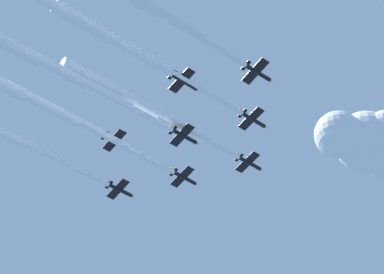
% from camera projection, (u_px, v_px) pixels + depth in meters
% --- Properties ---
extents(jet_lead, '(70.19, 10.35, 4.08)m').
position_uv_depth(jet_lead, '(133.00, 100.00, 246.97)').
color(jet_lead, black).
extents(jet_port_inner, '(79.62, 10.13, 4.18)m').
position_uv_depth(jet_port_inner, '(45.00, 105.00, 245.52)').
color(jet_port_inner, black).
extents(jet_starboard_inner, '(70.54, 10.06, 4.08)m').
position_uv_depth(jet_starboard_inner, '(129.00, 48.00, 231.59)').
color(jet_starboard_inner, black).
extents(jet_port_mid, '(68.51, 10.72, 4.10)m').
position_uv_depth(jet_port_mid, '(58.00, 70.00, 234.05)').
color(jet_port_mid, black).
extents(jet_trail_port, '(71.95, 9.95, 4.10)m').
position_uv_depth(jet_trail_port, '(44.00, 0.00, 219.21)').
color(jet_trail_port, black).
extents(cloud_puff, '(34.80, 24.50, 20.43)m').
position_uv_depth(cloud_puff, '(365.00, 142.00, 291.27)').
color(cloud_puff, white).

